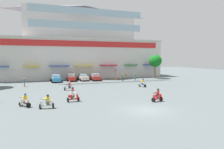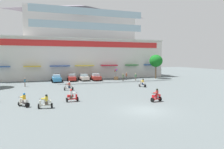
# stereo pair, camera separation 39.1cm
# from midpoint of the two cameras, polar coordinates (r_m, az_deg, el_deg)

# --- Properties ---
(ground_plane) EXTENTS (128.00, 128.00, 0.00)m
(ground_plane) POSITION_cam_midpoint_polar(r_m,az_deg,el_deg) (31.78, -1.42, -4.51)
(ground_plane) COLOR #576062
(colonial_building) EXTENTS (42.51, 18.89, 19.42)m
(colonial_building) POSITION_cam_midpoint_polar(r_m,az_deg,el_deg) (54.72, -9.00, 8.24)
(colonial_building) COLOR silver
(colonial_building) RESTS_ON ground
(plaza_tree_1) EXTENTS (3.22, 3.33, 5.94)m
(plaza_tree_1) POSITION_cam_midpoint_polar(r_m,az_deg,el_deg) (50.18, 12.84, 3.86)
(plaza_tree_1) COLOR brown
(plaza_tree_1) RESTS_ON ground
(parked_car_0) EXTENTS (2.39, 4.45, 1.56)m
(parked_car_0) POSITION_cam_midpoint_polar(r_m,az_deg,el_deg) (43.89, -15.55, -1.05)
(parked_car_0) COLOR #3686BD
(parked_car_0) RESTS_ON ground
(parked_car_1) EXTENTS (2.50, 4.30, 1.60)m
(parked_car_1) POSITION_cam_midpoint_polar(r_m,az_deg,el_deg) (44.98, -11.26, -0.82)
(parked_car_1) COLOR red
(parked_car_1) RESTS_ON ground
(parked_car_2) EXTENTS (2.39, 4.55, 1.52)m
(parked_car_2) POSITION_cam_midpoint_polar(r_m,az_deg,el_deg) (45.49, -7.98, -0.74)
(parked_car_2) COLOR beige
(parked_car_2) RESTS_ON ground
(parked_car_3) EXTENTS (2.51, 4.28, 1.59)m
(parked_car_3) POSITION_cam_midpoint_polar(r_m,az_deg,el_deg) (45.31, -4.45, -0.70)
(parked_car_3) COLOR #AB2C23
(parked_car_3) RESTS_ON ground
(scooter_rider_0) EXTENTS (1.04, 1.40, 1.51)m
(scooter_rider_0) POSITION_cam_midpoint_polar(r_m,az_deg,el_deg) (35.39, 9.16, -2.57)
(scooter_rider_0) COLOR black
(scooter_rider_0) RESTS_ON ground
(scooter_rider_3) EXTENTS (1.46, 0.70, 1.52)m
(scooter_rider_3) POSITION_cam_midpoint_polar(r_m,az_deg,el_deg) (23.82, -11.08, -6.25)
(scooter_rider_3) COLOR black
(scooter_rider_3) RESTS_ON ground
(scooter_rider_4) EXTENTS (1.52, 0.98, 1.50)m
(scooter_rider_4) POSITION_cam_midpoint_polar(r_m,az_deg,el_deg) (32.05, -12.07, -3.43)
(scooter_rider_4) COLOR black
(scooter_rider_4) RESTS_ON ground
(scooter_rider_5) EXTENTS (1.48, 0.71, 1.46)m
(scooter_rider_5) POSITION_cam_midpoint_polar(r_m,az_deg,el_deg) (21.41, -18.22, -7.72)
(scooter_rider_5) COLOR black
(scooter_rider_5) RESTS_ON ground
(scooter_rider_6) EXTENTS (1.27, 1.36, 1.50)m
(scooter_rider_6) POSITION_cam_midpoint_polar(r_m,az_deg,el_deg) (22.89, -23.78, -7.06)
(scooter_rider_6) COLOR black
(scooter_rider_6) RESTS_ON ground
(scooter_rider_7) EXTENTS (1.46, 0.83, 1.56)m
(scooter_rider_7) POSITION_cam_midpoint_polar(r_m,az_deg,el_deg) (24.01, 13.22, -6.16)
(scooter_rider_7) COLOR black
(scooter_rider_7) RESTS_ON ground
(pedestrian_0) EXTENTS (0.45, 0.45, 1.68)m
(pedestrian_0) POSITION_cam_midpoint_polar(r_m,az_deg,el_deg) (43.71, 3.48, -0.68)
(pedestrian_0) COLOR #433E35
(pedestrian_0) RESTS_ON ground
(pedestrian_1) EXTENTS (0.55, 0.55, 1.62)m
(pedestrian_1) POSITION_cam_midpoint_polar(r_m,az_deg,el_deg) (45.09, 7.13, -0.60)
(pedestrian_1) COLOR #716A5B
(pedestrian_1) RESTS_ON ground
(pedestrian_2) EXTENTS (0.42, 0.42, 1.58)m
(pedestrian_2) POSITION_cam_midpoint_polar(r_m,az_deg,el_deg) (38.42, -23.70, -1.92)
(pedestrian_2) COLOR gray
(pedestrian_2) RESTS_ON ground
(pedestrian_3) EXTENTS (0.33, 0.33, 1.72)m
(pedestrian_3) POSITION_cam_midpoint_polar(r_m,az_deg,el_deg) (46.21, 4.44, -0.33)
(pedestrian_3) COLOR #414345
(pedestrian_3) RESTS_ON ground
(balloon_vendor_cart) EXTENTS (0.95, 0.76, 2.55)m
(balloon_vendor_cart) POSITION_cam_midpoint_polar(r_m,az_deg,el_deg) (46.25, 1.41, -0.17)
(balloon_vendor_cart) COLOR #A4774C
(balloon_vendor_cart) RESTS_ON ground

